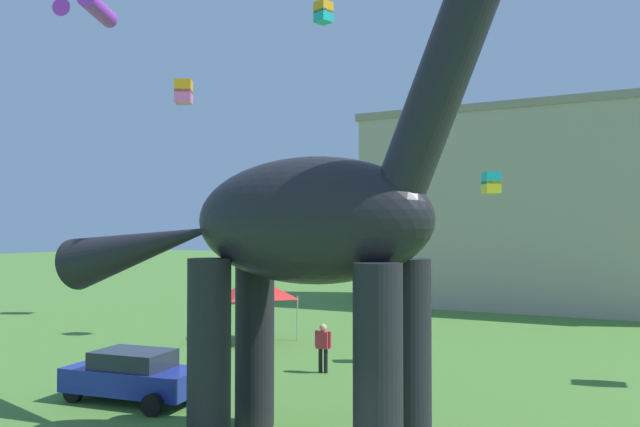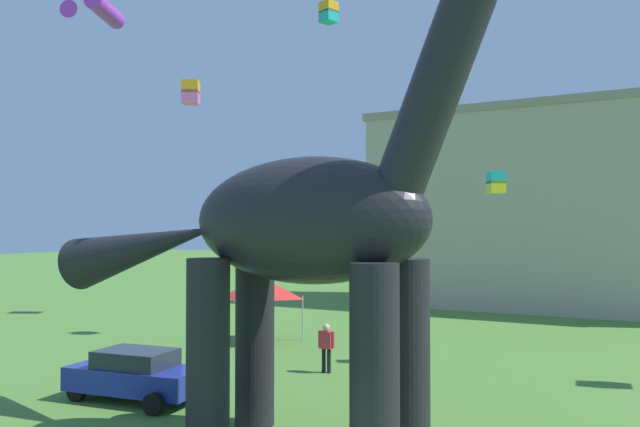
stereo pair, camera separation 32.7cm
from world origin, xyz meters
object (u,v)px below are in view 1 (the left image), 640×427
dinosaur_sculpture (306,220)px  parked_sedan_left (133,375)px  person_strolling_adult (323,343)px  kite_high_right (184,92)px  kite_far_left (323,12)px  kite_near_low (91,9)px  festival_canopy_tent (258,288)px  kite_far_right (491,183)px

dinosaur_sculpture → parked_sedan_left: 8.23m
parked_sedan_left → person_strolling_adult: (3.44, 6.07, 0.28)m
kite_high_right → kite_far_left: bearing=-16.1°
person_strolling_adult → kite_far_left: size_ratio=1.79×
parked_sedan_left → kite_near_low: (-10.28, 7.71, 15.38)m
dinosaur_sculpture → festival_canopy_tent: bearing=157.9°
dinosaur_sculpture → kite_near_low: 21.97m
dinosaur_sculpture → festival_canopy_tent: (-8.68, 11.43, -2.92)m
kite_far_right → kite_near_low: kite_near_low is taller
kite_high_right → kite_far_right: size_ratio=1.69×
festival_canopy_tent → dinosaur_sculpture: bearing=-52.8°
festival_canopy_tent → kite_near_low: size_ratio=1.00×
kite_far_left → kite_far_right: 12.30m
parked_sedan_left → kite_far_right: kite_far_right is taller
kite_far_left → kite_far_right: kite_far_left is taller
parked_sedan_left → dinosaur_sculpture: bearing=-17.6°
festival_canopy_tent → kite_far_right: bearing=0.1°
dinosaur_sculpture → parked_sedan_left: (-6.67, 1.27, -4.66)m
parked_sedan_left → kite_far_right: 14.81m
festival_canopy_tent → person_strolling_adult: bearing=-36.9°
person_strolling_adult → kite_high_right: (-14.33, 9.50, 12.59)m
parked_sedan_left → kite_far_right: bearing=42.6°
dinosaur_sculpture → kite_high_right: (-17.56, 16.84, 8.21)m
festival_canopy_tent → kite_high_right: (-8.88, 5.41, 11.13)m
kite_far_right → kite_near_low: (-19.00, -2.48, 9.11)m
festival_canopy_tent → kite_near_low: kite_near_low is taller
parked_sedan_left → kite_near_low: bearing=136.3°
festival_canopy_tent → kite_near_low: (-8.27, -2.45, 13.64)m
kite_far_left → kite_near_low: size_ratio=0.32×
dinosaur_sculpture → kite_far_right: 11.75m
festival_canopy_tent → kite_far_left: bearing=43.0°
dinosaur_sculpture → kite_high_right: dinosaur_sculpture is taller
person_strolling_adult → kite_high_right: size_ratio=1.25×
kite_far_left → kite_near_low: bearing=-156.4°
kite_near_low → kite_far_right: bearing=7.4°
dinosaur_sculpture → kite_far_right: size_ratio=17.93×
dinosaur_sculpture → kite_near_low: (-16.95, 8.98, 10.72)m
person_strolling_adult → dinosaur_sculpture: bearing=12.4°
dinosaur_sculpture → kite_high_right: 25.67m
person_strolling_adult → festival_canopy_tent: bearing=-138.2°
dinosaur_sculpture → kite_high_right: bearing=166.9°
kite_near_low → person_strolling_adult: bearing=-6.8°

